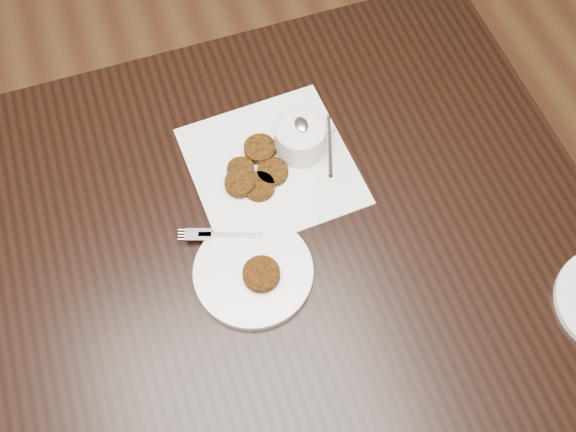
{
  "coord_description": "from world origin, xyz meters",
  "views": [
    {
      "loc": [
        -0.04,
        -0.36,
        1.77
      ],
      "look_at": [
        0.13,
        0.13,
        0.8
      ],
      "focal_mm": 41.73,
      "sensor_mm": 36.0,
      "label": 1
    }
  ],
  "objects": [
    {
      "name": "floor",
      "position": [
        0.0,
        0.0,
        0.0
      ],
      "size": [
        4.0,
        4.0,
        0.0
      ],
      "primitive_type": "plane",
      "color": "brown",
      "rests_on": "ground"
    },
    {
      "name": "plate_with_patty",
      "position": [
        0.05,
        0.07,
        0.76
      ],
      "size": [
        0.25,
        0.25,
        0.03
      ],
      "primitive_type": null,
      "rotation": [
        0.0,
        0.0,
        -0.33
      ],
      "color": "white",
      "rests_on": "table"
    },
    {
      "name": "sauce_ramekin",
      "position": [
        0.2,
        0.27,
        0.82
      ],
      "size": [
        0.12,
        0.12,
        0.13
      ],
      "primitive_type": null,
      "rotation": [
        0.0,
        0.0,
        -0.03
      ],
      "color": "silver",
      "rests_on": "napkin"
    },
    {
      "name": "patty_cluster",
      "position": [
        0.1,
        0.25,
        0.76
      ],
      "size": [
        0.21,
        0.21,
        0.02
      ],
      "primitive_type": null,
      "rotation": [
        0.0,
        0.0,
        0.1
      ],
      "color": "brown",
      "rests_on": "napkin"
    },
    {
      "name": "table",
      "position": [
        -0.08,
        0.11,
        0.38
      ],
      "size": [
        1.46,
        0.94,
        0.75
      ],
      "primitive_type": "cube",
      "color": "black",
      "rests_on": "floor"
    },
    {
      "name": "napkin",
      "position": [
        0.14,
        0.25,
        0.75
      ],
      "size": [
        0.29,
        0.29,
        0.0
      ],
      "primitive_type": "cube",
      "rotation": [
        0.0,
        0.0,
        0.06
      ],
      "color": "white",
      "rests_on": "table"
    }
  ]
}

